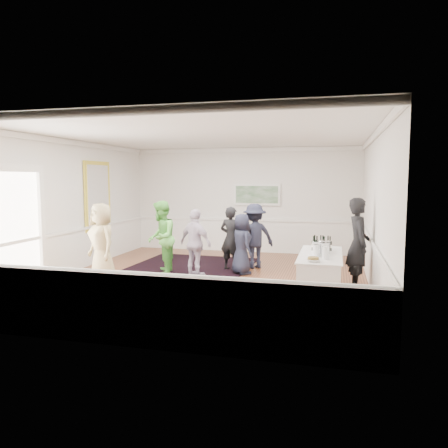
% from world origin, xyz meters
% --- Properties ---
extents(floor, '(8.00, 8.00, 0.00)m').
position_xyz_m(floor, '(0.00, 0.00, 0.00)').
color(floor, brown).
rests_on(floor, ground).
extents(ceiling, '(7.00, 8.00, 0.02)m').
position_xyz_m(ceiling, '(0.00, 0.00, 3.20)').
color(ceiling, white).
rests_on(ceiling, wall_back).
extents(wall_left, '(0.02, 8.00, 3.20)m').
position_xyz_m(wall_left, '(-3.50, 0.00, 1.60)').
color(wall_left, white).
rests_on(wall_left, floor).
extents(wall_right, '(0.02, 8.00, 3.20)m').
position_xyz_m(wall_right, '(3.50, 0.00, 1.60)').
color(wall_right, white).
rests_on(wall_right, floor).
extents(wall_back, '(7.00, 0.02, 3.20)m').
position_xyz_m(wall_back, '(0.00, 4.00, 1.60)').
color(wall_back, white).
rests_on(wall_back, floor).
extents(wall_front, '(7.00, 0.02, 3.20)m').
position_xyz_m(wall_front, '(0.00, -4.00, 1.60)').
color(wall_front, white).
rests_on(wall_front, floor).
extents(wainscoting, '(7.00, 8.00, 1.00)m').
position_xyz_m(wainscoting, '(0.00, 0.00, 0.50)').
color(wainscoting, white).
rests_on(wainscoting, floor).
extents(mirror, '(0.05, 1.25, 1.85)m').
position_xyz_m(mirror, '(-3.45, 1.30, 1.80)').
color(mirror, '#F3E147').
rests_on(mirror, wall_left).
extents(doorway, '(0.10, 1.78, 2.56)m').
position_xyz_m(doorway, '(-3.45, -1.90, 1.42)').
color(doorway, white).
rests_on(doorway, wall_left).
extents(landscape_painting, '(1.44, 0.06, 0.66)m').
position_xyz_m(landscape_painting, '(0.40, 3.95, 1.78)').
color(landscape_painting, white).
rests_on(landscape_painting, wall_back).
extents(area_rug, '(3.09, 4.00, 0.02)m').
position_xyz_m(area_rug, '(-0.86, 0.93, 0.01)').
color(area_rug, black).
rests_on(area_rug, floor).
extents(serving_table, '(0.79, 2.08, 0.84)m').
position_xyz_m(serving_table, '(2.48, -0.83, 0.42)').
color(serving_table, white).
rests_on(serving_table, floor).
extents(bartender, '(0.56, 0.75, 1.89)m').
position_xyz_m(bartender, '(3.20, -0.01, 0.94)').
color(bartender, black).
rests_on(bartender, floor).
extents(guest_tan, '(1.02, 0.93, 1.74)m').
position_xyz_m(guest_tan, '(-2.18, -0.75, 0.87)').
color(guest_tan, tan).
rests_on(guest_tan, floor).
extents(guest_green, '(0.84, 0.98, 1.75)m').
position_xyz_m(guest_green, '(-1.25, 0.34, 0.87)').
color(guest_green, '#64CB51').
rests_on(guest_green, floor).
extents(guest_lilac, '(1.00, 0.76, 1.58)m').
position_xyz_m(guest_lilac, '(-0.36, 0.23, 0.79)').
color(guest_lilac, silver).
rests_on(guest_lilac, floor).
extents(guest_dark_a, '(1.21, 1.10, 1.64)m').
position_xyz_m(guest_dark_a, '(0.76, 1.61, 0.82)').
color(guest_dark_a, '#1E2132').
rests_on(guest_dark_a, floor).
extents(guest_dark_b, '(0.65, 0.51, 1.58)m').
position_xyz_m(guest_dark_b, '(0.25, 1.19, 0.79)').
color(guest_dark_b, black).
rests_on(guest_dark_b, floor).
extents(guest_navy, '(0.80, 0.84, 1.44)m').
position_xyz_m(guest_navy, '(0.59, 0.84, 0.72)').
color(guest_navy, '#1E2132').
rests_on(guest_navy, floor).
extents(wine_bottles, '(0.39, 0.24, 0.31)m').
position_xyz_m(wine_bottles, '(2.48, -0.38, 1.00)').
color(wine_bottles, black).
rests_on(wine_bottles, serving_table).
extents(juice_pitchers, '(0.30, 0.59, 0.24)m').
position_xyz_m(juice_pitchers, '(2.47, -1.10, 0.96)').
color(juice_pitchers, '#68AC3D').
rests_on(juice_pitchers, serving_table).
extents(ice_bucket, '(0.26, 0.26, 0.24)m').
position_xyz_m(ice_bucket, '(2.54, -0.71, 0.96)').
color(ice_bucket, silver).
rests_on(ice_bucket, serving_table).
extents(nut_bowl, '(0.24, 0.24, 0.08)m').
position_xyz_m(nut_bowl, '(2.38, -1.63, 0.88)').
color(nut_bowl, white).
rests_on(nut_bowl, serving_table).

